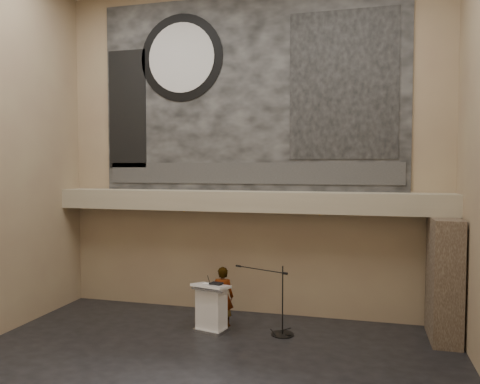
# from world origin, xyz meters

# --- Properties ---
(floor) EXTENTS (10.00, 10.00, 0.00)m
(floor) POSITION_xyz_m (0.00, 0.00, 0.00)
(floor) COLOR black
(floor) RESTS_ON ground
(wall_back) EXTENTS (10.00, 0.02, 8.50)m
(wall_back) POSITION_xyz_m (0.00, 4.00, 4.25)
(wall_back) COLOR #8C7159
(wall_back) RESTS_ON floor
(wall_front) EXTENTS (10.00, 0.02, 8.50)m
(wall_front) POSITION_xyz_m (0.00, -4.00, 4.25)
(wall_front) COLOR #8C7159
(wall_front) RESTS_ON floor
(soffit) EXTENTS (10.00, 0.80, 0.50)m
(soffit) POSITION_xyz_m (0.00, 3.60, 2.95)
(soffit) COLOR gray
(soffit) RESTS_ON wall_back
(sprinkler_left) EXTENTS (0.04, 0.04, 0.06)m
(sprinkler_left) POSITION_xyz_m (-1.60, 3.55, 2.67)
(sprinkler_left) COLOR #B2893D
(sprinkler_left) RESTS_ON soffit
(sprinkler_right) EXTENTS (0.04, 0.04, 0.06)m
(sprinkler_right) POSITION_xyz_m (1.90, 3.55, 2.67)
(sprinkler_right) COLOR #B2893D
(sprinkler_right) RESTS_ON soffit
(banner) EXTENTS (8.00, 0.05, 5.00)m
(banner) POSITION_xyz_m (0.00, 3.97, 5.70)
(banner) COLOR black
(banner) RESTS_ON wall_back
(banner_text_strip) EXTENTS (7.76, 0.02, 0.55)m
(banner_text_strip) POSITION_xyz_m (0.00, 3.93, 3.65)
(banner_text_strip) COLOR #2E2E2E
(banner_text_strip) RESTS_ON banner
(banner_clock_rim) EXTENTS (2.30, 0.02, 2.30)m
(banner_clock_rim) POSITION_xyz_m (-1.80, 3.93, 6.70)
(banner_clock_rim) COLOR black
(banner_clock_rim) RESTS_ON banner
(banner_clock_face) EXTENTS (1.84, 0.02, 1.84)m
(banner_clock_face) POSITION_xyz_m (-1.80, 3.91, 6.70)
(banner_clock_face) COLOR silver
(banner_clock_face) RESTS_ON banner
(banner_building_print) EXTENTS (2.60, 0.02, 3.60)m
(banner_building_print) POSITION_xyz_m (2.40, 3.93, 5.80)
(banner_building_print) COLOR black
(banner_building_print) RESTS_ON banner
(banner_brick_print) EXTENTS (1.10, 0.02, 3.20)m
(banner_brick_print) POSITION_xyz_m (-3.40, 3.93, 5.40)
(banner_brick_print) COLOR black
(banner_brick_print) RESTS_ON banner
(stone_pier) EXTENTS (0.60, 1.40, 2.70)m
(stone_pier) POSITION_xyz_m (4.65, 3.15, 1.35)
(stone_pier) COLOR #433529
(stone_pier) RESTS_ON floor
(lectern) EXTENTS (0.90, 0.73, 1.14)m
(lectern) POSITION_xyz_m (-0.46, 2.34, 0.55)
(lectern) COLOR silver
(lectern) RESTS_ON floor
(binder) EXTENTS (0.31, 0.27, 0.04)m
(binder) POSITION_xyz_m (-0.35, 2.37, 1.12)
(binder) COLOR black
(binder) RESTS_ON lectern
(papers) EXTENTS (0.30, 0.36, 0.00)m
(papers) POSITION_xyz_m (-0.59, 2.28, 1.10)
(papers) COLOR white
(papers) RESTS_ON lectern
(speaker_person) EXTENTS (0.55, 0.38, 1.44)m
(speaker_person) POSITION_xyz_m (-0.31, 2.75, 0.72)
(speaker_person) COLOR white
(speaker_person) RESTS_ON floor
(mic_stand) EXTENTS (1.49, 0.76, 1.58)m
(mic_stand) POSITION_xyz_m (1.13, 2.55, 0.24)
(mic_stand) COLOR black
(mic_stand) RESTS_ON floor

